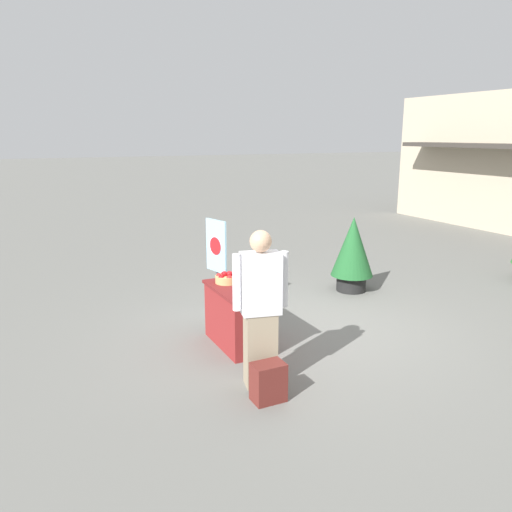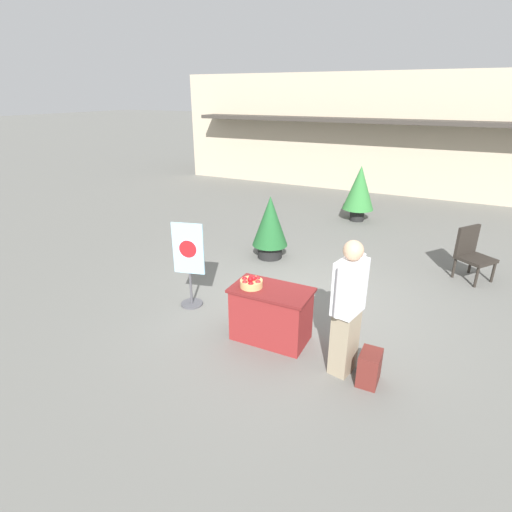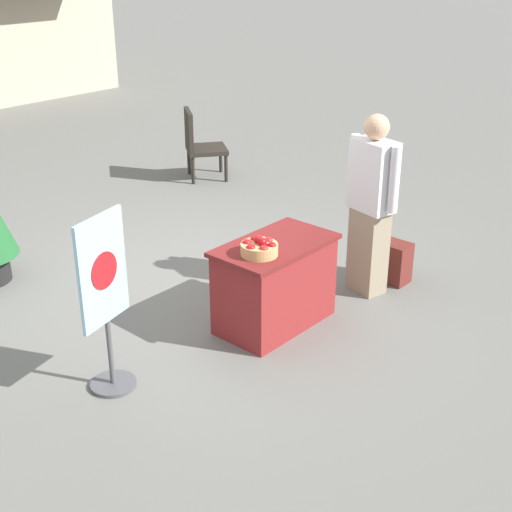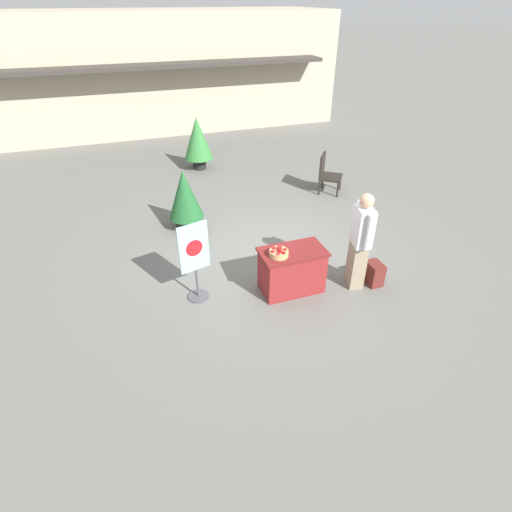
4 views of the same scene
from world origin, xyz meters
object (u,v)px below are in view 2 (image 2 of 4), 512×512
object	(u,v)px
potted_plant_far_right	(359,189)
apple_basket	(251,283)
backpack	(369,368)
person_visitor	(348,308)
potted_plant_near_right	(270,225)
patio_chair	(472,251)
display_table	(271,314)
poster_board	(189,263)

from	to	relation	value
potted_plant_far_right	apple_basket	bearing A→B (deg)	-90.32
apple_basket	backpack	bearing A→B (deg)	-8.75
person_visitor	potted_plant_far_right	bearing A→B (deg)	-65.66
person_visitor	potted_plant_near_right	xyz separation A→B (m)	(-2.39, 3.02, -0.17)
patio_chair	person_visitor	bearing A→B (deg)	-73.79
potted_plant_far_right	potted_plant_near_right	bearing A→B (deg)	-106.64
display_table	apple_basket	xyz separation A→B (m)	(-0.28, -0.06, 0.46)
apple_basket	potted_plant_far_right	bearing A→B (deg)	89.68
backpack	potted_plant_near_right	bearing A→B (deg)	131.50
apple_basket	poster_board	world-z (taller)	poster_board
apple_basket	potted_plant_far_right	distance (m)	6.32
display_table	backpack	bearing A→B (deg)	-12.69
apple_basket	poster_board	xyz separation A→B (m)	(-1.31, 0.37, -0.10)
patio_chair	potted_plant_far_right	world-z (taller)	potted_plant_far_right
display_table	backpack	xyz separation A→B (m)	(1.46, -0.33, -0.19)
display_table	person_visitor	distance (m)	1.24
person_visitor	patio_chair	size ratio (longest dim) A/B	1.77
potted_plant_near_right	patio_chair	bearing A→B (deg)	11.27
display_table	patio_chair	xyz separation A→B (m)	(2.51, 3.53, 0.13)
apple_basket	patio_chair	bearing A→B (deg)	52.14
apple_basket	potted_plant_near_right	world-z (taller)	potted_plant_near_right
display_table	apple_basket	world-z (taller)	apple_basket
backpack	patio_chair	bearing A→B (deg)	74.67
display_table	apple_basket	distance (m)	0.54
person_visitor	potted_plant_far_right	distance (m)	6.65
poster_board	patio_chair	bearing A→B (deg)	113.99
apple_basket	potted_plant_near_right	size ratio (longest dim) A/B	0.23
poster_board	potted_plant_far_right	xyz separation A→B (m)	(1.34, 5.95, 0.12)
person_visitor	potted_plant_near_right	bearing A→B (deg)	-38.97
display_table	person_visitor	xyz separation A→B (m)	(1.11, -0.25, 0.51)
backpack	apple_basket	bearing A→B (deg)	171.25
patio_chair	backpack	bearing A→B (deg)	-68.74
person_visitor	potted_plant_far_right	size ratio (longest dim) A/B	1.17
patio_chair	poster_board	bearing A→B (deg)	-105.26
display_table	poster_board	world-z (taller)	poster_board
person_visitor	patio_chair	world-z (taller)	person_visitor
poster_board	patio_chair	size ratio (longest dim) A/B	1.43
display_table	potted_plant_far_right	xyz separation A→B (m)	(-0.24, 6.26, 0.47)
potted_plant_far_right	backpack	bearing A→B (deg)	-75.55
apple_basket	backpack	distance (m)	1.87
person_visitor	potted_plant_near_right	distance (m)	3.86
patio_chair	potted_plant_far_right	xyz separation A→B (m)	(-2.75, 2.73, 0.34)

